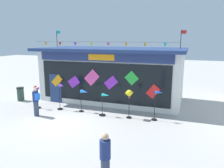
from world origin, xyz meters
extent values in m
plane|color=#ADAAA5|center=(0.00, 0.00, 0.00)|extent=(80.00, 80.00, 0.00)
cube|color=silver|center=(0.83, 5.62, 1.80)|extent=(9.76, 4.22, 3.59)
cube|color=navy|center=(0.83, 5.25, 3.69)|extent=(10.16, 4.98, 0.20)
cube|color=navy|center=(0.83, 3.47, 3.27)|extent=(8.98, 0.08, 0.54)
cube|color=orange|center=(0.83, 3.44, 3.27)|extent=(1.76, 0.04, 0.38)
cube|color=black|center=(0.83, 3.48, 1.64)|extent=(8.78, 0.06, 2.57)
cube|color=navy|center=(-2.69, 3.48, 1.00)|extent=(0.90, 0.07, 2.00)
cube|color=orange|center=(-2.51, 3.42, 1.58)|extent=(0.90, 0.03, 0.89)
cube|color=purple|center=(-1.17, 3.42, 1.57)|extent=(0.95, 0.03, 0.90)
cube|color=#EA4CA3|center=(0.16, 3.42, 1.95)|extent=(1.11, 0.03, 1.12)
cube|color=purple|center=(1.49, 3.42, 1.70)|extent=(0.96, 0.03, 0.93)
cube|color=green|center=(2.83, 3.42, 2.07)|extent=(0.91, 0.03, 0.91)
cube|color=red|center=(4.16, 3.42, 1.34)|extent=(0.87, 0.03, 0.92)
cylinder|color=black|center=(0.83, 3.21, 4.23)|extent=(9.37, 0.01, 0.01)
cone|color=orange|center=(-3.10, 3.21, 4.09)|extent=(0.20, 0.20, 0.22)
cone|color=red|center=(-1.98, 3.21, 4.09)|extent=(0.20, 0.20, 0.22)
cone|color=purple|center=(-0.86, 3.21, 4.09)|extent=(0.20, 0.20, 0.22)
cone|color=yellow|center=(0.27, 3.21, 4.09)|extent=(0.20, 0.20, 0.22)
cone|color=#EA4CA3|center=(1.39, 3.21, 4.09)|extent=(0.20, 0.20, 0.22)
cone|color=orange|center=(2.51, 3.21, 4.09)|extent=(0.20, 0.20, 0.22)
cone|color=orange|center=(3.63, 3.21, 4.09)|extent=(0.20, 0.20, 0.22)
cone|color=#19B7BC|center=(4.75, 3.21, 4.09)|extent=(0.20, 0.20, 0.22)
cylinder|color=black|center=(-3.80, 5.62, 4.42)|extent=(0.04, 0.04, 1.25)
cube|color=#19B7BC|center=(-3.64, 5.62, 4.92)|extent=(0.32, 0.02, 0.22)
cylinder|color=black|center=(5.46, 5.62, 4.38)|extent=(0.04, 0.04, 1.17)
cube|color=red|center=(5.62, 5.62, 4.84)|extent=(0.32, 0.02, 0.22)
cylinder|color=black|center=(-3.01, 1.87, 0.03)|extent=(0.37, 0.37, 0.06)
cylinder|color=black|center=(-3.01, 1.87, 0.66)|extent=(0.03, 0.03, 1.32)
cylinder|color=black|center=(-3.01, 1.83, 1.32)|extent=(0.06, 0.04, 0.06)
cone|color=purple|center=(-2.91, 1.83, 1.32)|extent=(0.16, 0.17, 0.16)
cone|color=red|center=(-3.01, 1.83, 1.43)|extent=(0.17, 0.16, 0.16)
cone|color=yellow|center=(-3.12, 1.83, 1.32)|extent=(0.16, 0.17, 0.16)
cone|color=purple|center=(-3.01, 1.83, 1.22)|extent=(0.17, 0.16, 0.16)
cylinder|color=black|center=(-1.50, 2.12, 0.03)|extent=(0.35, 0.35, 0.06)
cylinder|color=black|center=(-1.50, 2.12, 0.78)|extent=(0.03, 0.03, 1.56)
cone|color=purple|center=(-1.32, 2.12, 1.56)|extent=(0.40, 0.28, 0.20)
cylinder|color=#19B7BC|center=(-1.50, 2.12, 1.56)|extent=(0.03, 0.16, 0.16)
cylinder|color=black|center=(-0.01, 2.17, 0.03)|extent=(0.29, 0.29, 0.06)
cylinder|color=black|center=(-0.01, 2.17, 0.64)|extent=(0.03, 0.03, 1.28)
cone|color=blue|center=(0.23, 2.17, 1.28)|extent=(0.54, 0.34, 0.23)
cylinder|color=green|center=(-0.01, 2.17, 1.28)|extent=(0.03, 0.16, 0.16)
cylinder|color=black|center=(1.47, 1.96, 0.03)|extent=(0.38, 0.38, 0.06)
cylinder|color=black|center=(1.47, 1.96, 0.63)|extent=(0.03, 0.03, 1.26)
cone|color=#19B7BC|center=(1.70, 1.96, 1.26)|extent=(0.47, 0.23, 0.18)
cylinder|color=green|center=(1.47, 1.96, 1.26)|extent=(0.03, 0.16, 0.16)
cylinder|color=black|center=(3.05, 2.10, 0.03)|extent=(0.29, 0.29, 0.06)
cylinder|color=black|center=(3.05, 2.10, 0.64)|extent=(0.03, 0.03, 1.29)
sphere|color=yellow|center=(3.05, 2.10, 1.46)|extent=(0.35, 0.35, 0.35)
cube|color=yellow|center=(3.05, 2.10, 1.46)|extent=(0.36, 0.36, 0.08)
cube|color=brown|center=(3.05, 2.10, 1.23)|extent=(0.10, 0.10, 0.10)
cylinder|color=black|center=(4.46, 2.24, 0.03)|extent=(0.30, 0.30, 0.06)
cylinder|color=black|center=(4.46, 2.24, 0.80)|extent=(0.03, 0.03, 1.60)
cone|color=blue|center=(4.67, 2.24, 1.60)|extent=(0.43, 0.20, 0.18)
cylinder|color=purple|center=(4.46, 2.24, 1.60)|extent=(0.03, 0.16, 0.16)
cylinder|color=#333D56|center=(-2.13, 0.63, 0.43)|extent=(0.28, 0.28, 0.86)
cylinder|color=navy|center=(-2.13, 0.63, 1.16)|extent=(0.34, 0.34, 0.60)
sphere|color=beige|center=(-2.13, 0.63, 1.57)|extent=(0.22, 0.22, 0.22)
cube|color=blue|center=(-1.94, 0.57, 1.19)|extent=(0.23, 0.30, 0.38)
cylinder|color=navy|center=(3.93, -3.78, 1.16)|extent=(0.34, 0.34, 0.60)
sphere|color=tan|center=(3.93, -3.78, 1.57)|extent=(0.22, 0.22, 0.22)
cylinder|color=#2D4238|center=(-5.31, 2.92, 0.45)|extent=(0.48, 0.48, 0.91)
cylinder|color=black|center=(-5.31, 2.92, 0.95)|extent=(0.52, 0.52, 0.08)
camera|label=1|loc=(6.19, -9.46, 4.42)|focal=35.48mm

